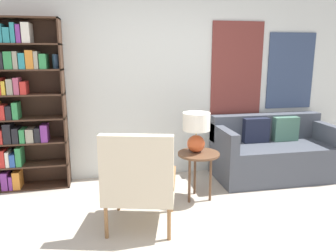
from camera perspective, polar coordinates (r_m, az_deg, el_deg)
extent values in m
cube|color=silver|center=(4.50, -1.34, 8.21)|extent=(6.40, 0.06, 2.70)
cube|color=brown|center=(4.76, 11.87, 9.04)|extent=(0.75, 0.02, 1.40)
cube|color=#334260|center=(5.14, 20.55, 8.95)|extent=(0.72, 0.02, 1.08)
cube|color=#422B1E|center=(4.32, -17.59, 3.45)|extent=(0.02, 0.30, 2.10)
cube|color=#422B1E|center=(4.35, -24.15, 16.81)|extent=(0.84, 0.30, 0.02)
cube|color=#422B1E|center=(4.65, -21.84, -9.59)|extent=(0.84, 0.30, 0.02)
cube|color=#422B1E|center=(4.52, -22.58, 3.47)|extent=(0.84, 0.01, 2.10)
cube|color=#422B1E|center=(4.55, -22.14, -6.10)|extent=(0.84, 0.30, 0.02)
cube|color=#7A338C|center=(4.65, -26.36, -8.37)|extent=(0.07, 0.21, 0.22)
cube|color=#7A338C|center=(4.64, -25.49, -8.67)|extent=(0.04, 0.20, 0.17)
cube|color=orange|center=(4.62, -24.67, -8.36)|extent=(0.09, 0.21, 0.22)
cube|color=#422B1E|center=(4.47, -22.46, -2.48)|extent=(0.84, 0.30, 0.02)
cube|color=red|center=(4.59, -26.67, -4.84)|extent=(0.07, 0.25, 0.21)
cube|color=silver|center=(4.56, -25.91, -4.99)|extent=(0.04, 0.24, 0.19)
cube|color=#2D56A8|center=(4.54, -25.25, -5.25)|extent=(0.06, 0.20, 0.16)
cube|color=#338C4C|center=(4.52, -24.37, -4.69)|extent=(0.06, 0.23, 0.24)
cube|color=#422B1E|center=(4.40, -22.78, 1.26)|extent=(0.84, 0.30, 0.02)
cube|color=red|center=(4.51, -27.03, -1.50)|extent=(0.07, 0.23, 0.17)
cube|color=black|center=(4.48, -25.93, -1.02)|extent=(0.09, 0.25, 0.24)
cube|color=black|center=(4.46, -24.79, -1.33)|extent=(0.07, 0.24, 0.19)
cube|color=#338C4C|center=(4.44, -23.84, -1.43)|extent=(0.06, 0.22, 0.17)
cube|color=gray|center=(4.42, -22.74, -1.38)|extent=(0.09, 0.23, 0.17)
cube|color=black|center=(4.37, -21.69, -1.37)|extent=(0.07, 0.17, 0.18)
cube|color=#7A338C|center=(4.37, -20.63, -1.06)|extent=(0.08, 0.20, 0.21)
cube|color=#422B1E|center=(4.36, -23.11, 5.10)|extent=(0.84, 0.30, 0.02)
cube|color=red|center=(4.41, -26.77, 2.21)|extent=(0.07, 0.19, 0.18)
cube|color=black|center=(4.41, -25.76, 2.21)|extent=(0.06, 0.21, 0.16)
cube|color=#338C4C|center=(4.38, -24.86, 2.52)|extent=(0.06, 0.21, 0.20)
cube|color=#422B1E|center=(4.34, -23.44, 8.99)|extent=(0.84, 0.30, 0.02)
cube|color=red|center=(4.40, -27.04, 6.21)|extent=(0.05, 0.24, 0.20)
cube|color=gold|center=(4.36, -26.53, 5.98)|extent=(0.04, 0.17, 0.16)
cube|color=gray|center=(4.37, -25.58, 6.24)|extent=(0.07, 0.23, 0.19)
cube|color=#B24C6B|center=(4.33, -24.72, 6.37)|extent=(0.06, 0.19, 0.20)
cube|color=red|center=(4.32, -23.71, 6.14)|extent=(0.07, 0.19, 0.15)
cube|color=#422B1E|center=(4.34, -23.79, 12.91)|extent=(0.84, 0.30, 0.02)
cube|color=black|center=(4.36, -27.10, 10.08)|extent=(0.09, 0.20, 0.19)
cube|color=#338C4C|center=(4.33, -25.87, 10.24)|extent=(0.09, 0.19, 0.20)
cube|color=gray|center=(4.33, -24.80, 10.36)|extent=(0.05, 0.23, 0.20)
cube|color=teal|center=(4.30, -23.89, 10.31)|extent=(0.07, 0.21, 0.19)
cube|color=orange|center=(4.28, -22.80, 10.60)|extent=(0.09, 0.20, 0.22)
cube|color=gray|center=(4.29, -21.79, 10.61)|extent=(0.05, 0.24, 0.21)
cube|color=#338C4C|center=(4.28, -20.77, 10.49)|extent=(0.08, 0.25, 0.18)
cylinder|color=#334C6B|center=(4.28, -18.99, 10.59)|extent=(0.08, 0.08, 0.17)
cube|color=teal|center=(4.37, -26.93, 14.14)|extent=(0.05, 0.24, 0.21)
cube|color=teal|center=(4.33, -26.11, 13.97)|extent=(0.07, 0.19, 0.17)
cube|color=teal|center=(4.34, -25.13, 14.41)|extent=(0.05, 0.25, 0.22)
cube|color=#7A338C|center=(4.31, -24.40, 14.37)|extent=(0.05, 0.21, 0.21)
cube|color=silver|center=(4.31, -23.31, 14.63)|extent=(0.09, 0.24, 0.23)
cylinder|color=olive|center=(3.63, 0.63, -12.36)|extent=(0.04, 0.04, 0.32)
cylinder|color=olive|center=(3.70, -8.66, -12.03)|extent=(0.04, 0.04, 0.32)
cylinder|color=olive|center=(3.13, 0.19, -16.66)|extent=(0.04, 0.04, 0.32)
cylinder|color=olive|center=(3.21, -10.72, -16.12)|extent=(0.04, 0.04, 0.32)
cube|color=beige|center=(3.32, -4.71, -11.09)|extent=(0.80, 0.78, 0.08)
cube|color=beige|center=(2.94, -5.52, -7.17)|extent=(0.67, 0.26, 0.59)
cube|color=olive|center=(3.24, 0.80, -8.97)|extent=(0.19, 0.57, 0.04)
cube|color=olive|center=(3.32, -10.16, -8.63)|extent=(0.19, 0.57, 0.04)
cube|color=#474C56|center=(4.78, 18.00, -5.77)|extent=(1.62, 0.80, 0.48)
cube|color=#474C56|center=(4.92, 16.64, -0.07)|extent=(1.62, 0.20, 0.36)
cube|color=#474C56|center=(4.36, 9.68, -2.04)|extent=(0.12, 0.80, 0.26)
cube|color=#474C56|center=(5.09, 25.68, -1.03)|extent=(0.12, 0.80, 0.26)
cube|color=#1E2338|center=(4.69, 15.05, -0.73)|extent=(0.36, 0.12, 0.34)
cube|color=#4C7A66|center=(4.91, 19.77, -0.47)|extent=(0.36, 0.12, 0.34)
cylinder|color=brown|center=(3.80, 5.37, -4.86)|extent=(0.48, 0.48, 0.02)
cylinder|color=brown|center=(4.03, 4.70, -8.12)|extent=(0.03, 0.03, 0.54)
cylinder|color=brown|center=(3.80, 3.75, -9.39)|extent=(0.03, 0.03, 0.54)
cylinder|color=brown|center=(3.87, 7.40, -9.07)|extent=(0.03, 0.03, 0.54)
ellipsoid|color=#C65128|center=(3.80, 4.90, -3.09)|extent=(0.21, 0.21, 0.20)
cylinder|color=tan|center=(3.77, 4.93, -1.19)|extent=(0.02, 0.02, 0.06)
cylinder|color=white|center=(3.74, 4.97, 0.78)|extent=(0.31, 0.31, 0.21)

